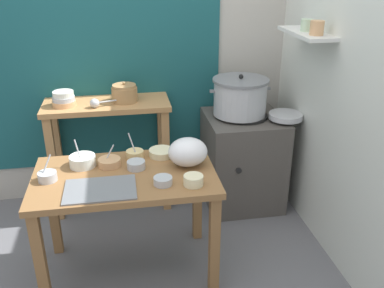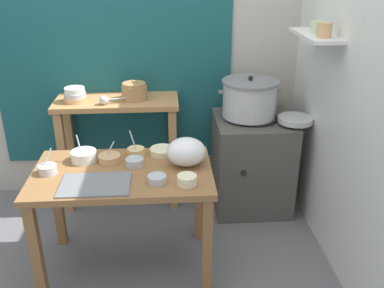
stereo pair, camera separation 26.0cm
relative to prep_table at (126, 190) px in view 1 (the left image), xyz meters
The scene contains 21 objects.
ground_plane 0.61m from the prep_table, 57.92° to the left, with size 9.00×9.00×0.00m, color slate.
wall_back 1.33m from the prep_table, 84.79° to the left, with size 4.40×0.12×2.60m.
wall_right 1.59m from the prep_table, ahead, with size 0.30×3.20×2.60m.
prep_table is the anchor object (origin of this frame).
back_shelf_table 0.87m from the prep_table, 96.88° to the left, with size 0.96×0.40×0.90m.
stove_block 1.23m from the prep_table, 37.15° to the left, with size 0.60×0.61×0.78m.
steamer_pot 1.23m from the prep_table, 39.09° to the left, with size 0.48×0.43×0.32m.
clay_pot 0.93m from the prep_table, 87.44° to the left, with size 0.20×0.20×0.16m.
bowl_stack_enamel 0.99m from the prep_table, 116.30° to the left, with size 0.17×0.17×0.11m.
ladle 0.84m from the prep_table, 103.05° to the left, with size 0.27×0.11×0.07m.
serving_tray 0.25m from the prep_table, 129.54° to the right, with size 0.40×0.28×0.01m, color slate.
plastic_bag 0.45m from the prep_table, ahead, with size 0.25×0.22×0.18m, color white.
wide_pan 1.40m from the prep_table, 25.42° to the left, with size 0.26×0.26×0.04m, color #B7BABF.
prep_bowl_0 0.21m from the prep_table, 124.98° to the left, with size 0.14×0.14×0.13m.
prep_bowl_1 0.27m from the prep_table, 71.08° to the left, with size 0.11×0.11×0.18m.
prep_bowl_2 0.47m from the prep_table, behind, with size 0.11×0.11×0.15m.
prep_bowl_3 0.33m from the prep_table, 148.70° to the left, with size 0.16×0.16×0.18m.
prep_bowl_4 0.46m from the prep_table, 27.19° to the right, with size 0.11×0.11×0.06m.
prep_bowl_5 0.36m from the prep_table, 41.62° to the left, with size 0.16×0.16×0.04m.
prep_bowl_6 0.30m from the prep_table, 37.33° to the right, with size 0.11×0.11×0.05m.
prep_bowl_7 0.17m from the prep_table, 40.27° to the left, with size 0.11×0.11×0.05m.
Camera 1 is at (-0.01, -2.33, 1.93)m, focal length 39.64 mm.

